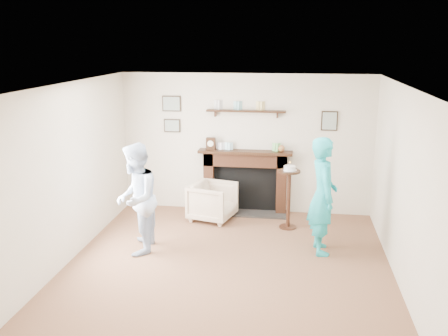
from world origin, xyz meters
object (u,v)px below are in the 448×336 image
(woman, at_px, (320,251))
(pedestal_table, at_px, (289,188))
(man, at_px, (138,251))
(armchair, at_px, (213,219))

(woman, height_order, pedestal_table, pedestal_table)
(woman, bearing_deg, pedestal_table, 19.95)
(man, bearing_deg, armchair, 142.87)
(armchair, bearing_deg, woman, -106.96)
(pedestal_table, bearing_deg, man, -149.32)
(armchair, bearing_deg, man, 164.39)
(man, distance_m, woman, 2.71)
(woman, relative_size, pedestal_table, 1.52)
(armchair, relative_size, man, 0.44)
(armchair, relative_size, woman, 0.42)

